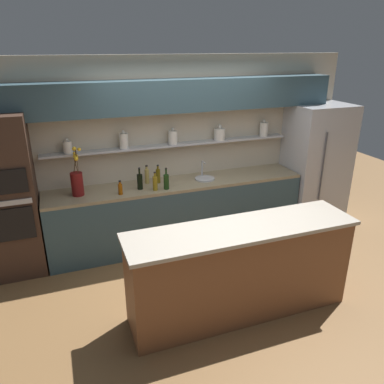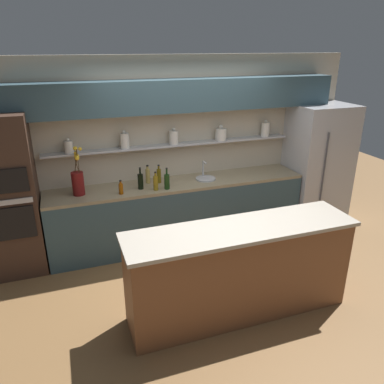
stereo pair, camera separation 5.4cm
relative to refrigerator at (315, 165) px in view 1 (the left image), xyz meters
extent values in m
plane|color=brown|center=(-2.15, -1.20, -0.94)|extent=(12.00, 12.00, 0.00)
cube|color=beige|center=(-2.15, 0.40, 0.36)|extent=(5.20, 0.10, 2.60)
cube|color=#B7B7BC|center=(-2.28, 0.26, 0.46)|extent=(3.52, 0.18, 0.02)
cylinder|color=silver|center=(-3.67, 0.25, 0.56)|extent=(0.11, 0.11, 0.16)
sphere|color=silver|center=(-3.67, 0.25, 0.66)|extent=(0.04, 0.04, 0.04)
cylinder|color=silver|center=(-2.96, 0.25, 0.58)|extent=(0.12, 0.12, 0.20)
sphere|color=silver|center=(-2.96, 0.25, 0.70)|extent=(0.04, 0.04, 0.04)
cylinder|color=silver|center=(-2.27, 0.25, 0.57)|extent=(0.13, 0.13, 0.19)
sphere|color=silver|center=(-2.27, 0.25, 0.69)|extent=(0.04, 0.04, 0.04)
cylinder|color=silver|center=(-1.56, 0.25, 0.56)|extent=(0.16, 0.16, 0.17)
sphere|color=silver|center=(-1.56, 0.25, 0.68)|extent=(0.06, 0.06, 0.06)
cylinder|color=silver|center=(-0.83, 0.25, 0.58)|extent=(0.12, 0.12, 0.21)
sphere|color=silver|center=(-0.83, 0.25, 0.71)|extent=(0.04, 0.04, 0.04)
cube|color=#334C56|center=(-2.15, 0.18, 1.15)|extent=(4.42, 0.34, 0.42)
cube|color=#334C56|center=(-2.28, 0.04, -0.50)|extent=(3.62, 0.62, 0.88)
cube|color=gray|center=(-2.28, 0.04, -0.04)|extent=(3.62, 0.62, 0.04)
cube|color=brown|center=(-2.15, -1.67, -0.45)|extent=(2.35, 0.55, 0.98)
cube|color=#ADA393|center=(-2.15, -1.67, 0.06)|extent=(2.41, 0.61, 0.04)
cube|color=#B7B7BC|center=(0.00, 0.00, 0.00)|extent=(0.89, 0.70, 1.89)
cylinder|color=#4C4C51|center=(-0.16, -0.37, 0.09)|extent=(0.02, 0.02, 1.04)
cube|color=#3D281E|center=(-4.43, 0.04, 0.06)|extent=(0.65, 0.62, 2.01)
cube|color=black|center=(-4.43, -0.28, -0.16)|extent=(0.55, 0.02, 0.40)
cube|color=black|center=(-4.43, -0.28, 0.36)|extent=(0.55, 0.02, 0.28)
cube|color=#B7B7BC|center=(-4.43, -0.28, 0.11)|extent=(0.57, 0.02, 0.06)
cylinder|color=maroon|center=(-3.62, 0.03, 0.13)|extent=(0.15, 0.15, 0.30)
cylinder|color=#4C3319|center=(-3.61, 0.06, 0.42)|extent=(0.05, 0.02, 0.29)
sphere|color=yellow|center=(-3.60, 0.10, 0.57)|extent=(0.05, 0.05, 0.05)
cylinder|color=#4C3319|center=(-3.59, 0.03, 0.43)|extent=(0.01, 0.02, 0.30)
sphere|color=yellow|center=(-3.55, 0.03, 0.57)|extent=(0.04, 0.04, 0.04)
cylinder|color=#4C3319|center=(-3.61, 0.00, 0.38)|extent=(0.04, 0.02, 0.20)
sphere|color=yellow|center=(-3.60, -0.04, 0.48)|extent=(0.05, 0.05, 0.05)
cylinder|color=#4C3319|center=(-3.61, 0.06, 0.39)|extent=(0.06, 0.02, 0.23)
sphere|color=yellow|center=(-3.61, 0.10, 0.51)|extent=(0.04, 0.04, 0.04)
cylinder|color=#4C3319|center=(-3.61, 0.04, 0.38)|extent=(0.06, 0.03, 0.20)
sphere|color=yellow|center=(-3.60, 0.08, 0.48)|extent=(0.06, 0.06, 0.06)
cylinder|color=#B7B7BC|center=(-1.87, 0.04, -0.01)|extent=(0.28, 0.28, 0.02)
cylinder|color=#B7B7BC|center=(-1.87, 0.15, 0.11)|extent=(0.02, 0.02, 0.22)
cylinder|color=#B7B7BC|center=(-1.87, 0.09, 0.22)|extent=(0.02, 0.12, 0.02)
cylinder|color=brown|center=(-2.54, 0.13, 0.07)|extent=(0.06, 0.06, 0.20)
cylinder|color=brown|center=(-2.54, 0.13, 0.20)|extent=(0.03, 0.03, 0.05)
cylinder|color=black|center=(-2.54, 0.13, 0.23)|extent=(0.03, 0.03, 0.01)
cylinder|color=#193814|center=(-2.50, -0.14, 0.08)|extent=(0.07, 0.07, 0.20)
cylinder|color=#193814|center=(-2.50, -0.14, 0.21)|extent=(0.02, 0.02, 0.08)
cylinder|color=black|center=(-2.50, -0.14, 0.26)|extent=(0.03, 0.03, 0.01)
cylinder|color=#9E4C0A|center=(-3.10, -0.12, 0.04)|extent=(0.06, 0.06, 0.14)
cylinder|color=#9E4C0A|center=(-3.10, -0.12, 0.13)|extent=(0.03, 0.03, 0.04)
cylinder|color=black|center=(-3.10, -0.12, 0.16)|extent=(0.03, 0.03, 0.01)
cylinder|color=black|center=(-2.83, -0.02, 0.08)|extent=(0.07, 0.07, 0.20)
cylinder|color=black|center=(-2.83, -0.02, 0.22)|extent=(0.02, 0.02, 0.08)
cylinder|color=black|center=(-2.83, -0.02, 0.27)|extent=(0.03, 0.03, 0.01)
cylinder|color=olive|center=(-2.65, -0.13, 0.07)|extent=(0.06, 0.06, 0.19)
cylinder|color=olive|center=(-2.65, -0.13, 0.19)|extent=(0.03, 0.03, 0.05)
cylinder|color=black|center=(-2.65, -0.13, 0.22)|extent=(0.03, 0.03, 0.01)
cylinder|color=tan|center=(-2.68, 0.17, 0.08)|extent=(0.06, 0.06, 0.20)
cylinder|color=tan|center=(-2.68, 0.17, 0.20)|extent=(0.03, 0.03, 0.04)
cylinder|color=black|center=(-2.68, 0.17, 0.23)|extent=(0.03, 0.03, 0.01)
camera|label=1|loc=(-3.78, -4.63, 1.77)|focal=35.00mm
camera|label=2|loc=(-3.73, -4.65, 1.77)|focal=35.00mm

